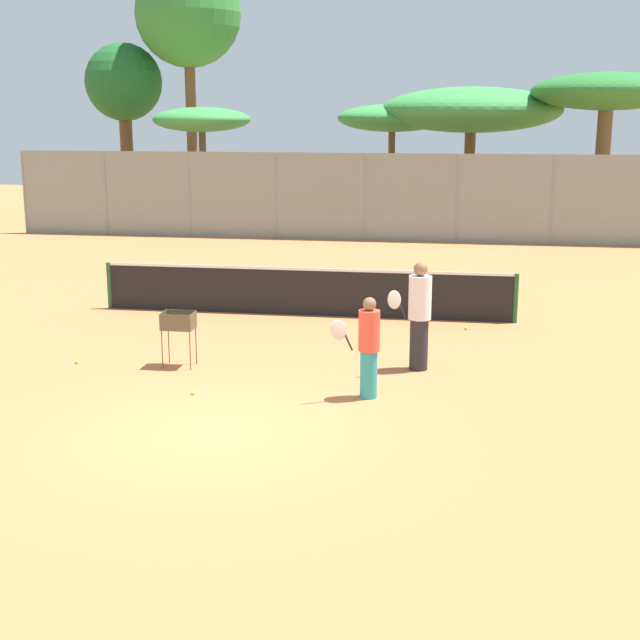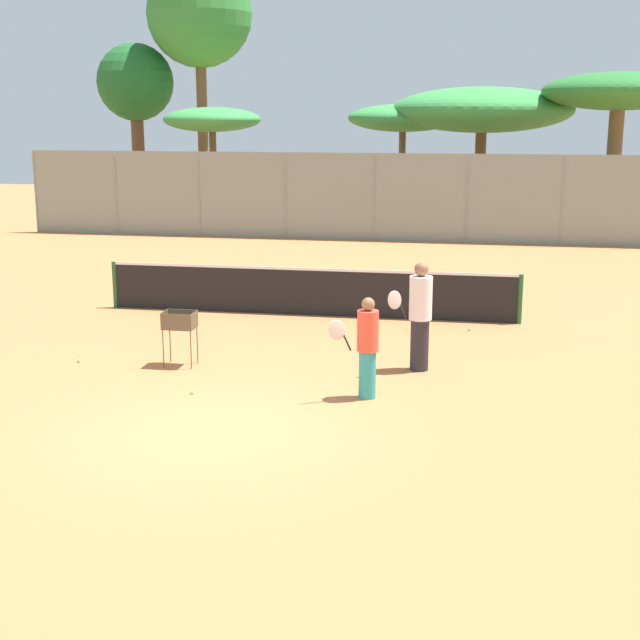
{
  "view_description": "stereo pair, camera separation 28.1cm",
  "coord_description": "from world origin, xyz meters",
  "px_view_note": "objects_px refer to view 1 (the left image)",
  "views": [
    {
      "loc": [
        3.39,
        -11.54,
        4.43
      ],
      "look_at": [
        1.07,
        2.88,
        1.0
      ],
      "focal_mm": 50.0,
      "sensor_mm": 36.0,
      "label": 1
    },
    {
      "loc": [
        3.67,
        -11.49,
        4.43
      ],
      "look_at": [
        1.07,
        2.88,
        1.0
      ],
      "focal_mm": 50.0,
      "sensor_mm": 36.0,
      "label": 2
    }
  ],
  "objects_px": {
    "ball_cart": "(177,325)",
    "parked_car": "(284,211)",
    "player_white_outfit": "(419,315)",
    "player_red_cap": "(368,347)",
    "tennis_net": "(305,291)"
  },
  "relations": [
    {
      "from": "player_white_outfit",
      "to": "player_red_cap",
      "type": "xyz_separation_m",
      "value": [
        -0.7,
        -1.72,
        -0.15
      ]
    },
    {
      "from": "ball_cart",
      "to": "parked_car",
      "type": "bearing_deg",
      "value": 95.7
    },
    {
      "from": "player_red_cap",
      "to": "parked_car",
      "type": "bearing_deg",
      "value": -106.69
    },
    {
      "from": "player_red_cap",
      "to": "parked_car",
      "type": "height_order",
      "value": "player_red_cap"
    },
    {
      "from": "ball_cart",
      "to": "parked_car",
      "type": "relative_size",
      "value": 0.23
    },
    {
      "from": "tennis_net",
      "to": "ball_cart",
      "type": "height_order",
      "value": "tennis_net"
    },
    {
      "from": "ball_cart",
      "to": "parked_car",
      "type": "xyz_separation_m",
      "value": [
        -1.9,
        19.02,
        -0.09
      ]
    },
    {
      "from": "player_white_outfit",
      "to": "player_red_cap",
      "type": "bearing_deg",
      "value": 24.64
    },
    {
      "from": "ball_cart",
      "to": "parked_car",
      "type": "distance_m",
      "value": 19.11
    },
    {
      "from": "player_white_outfit",
      "to": "player_red_cap",
      "type": "distance_m",
      "value": 1.86
    },
    {
      "from": "tennis_net",
      "to": "player_red_cap",
      "type": "bearing_deg",
      "value": -70.36
    },
    {
      "from": "ball_cart",
      "to": "player_red_cap",
      "type": "bearing_deg",
      "value": -19.37
    },
    {
      "from": "tennis_net",
      "to": "player_red_cap",
      "type": "relative_size",
      "value": 5.69
    },
    {
      "from": "player_red_cap",
      "to": "ball_cart",
      "type": "bearing_deg",
      "value": -51.02
    },
    {
      "from": "player_white_outfit",
      "to": "tennis_net",
      "type": "bearing_deg",
      "value": -98.29
    }
  ]
}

